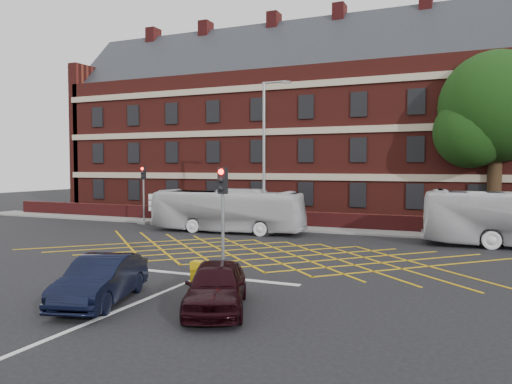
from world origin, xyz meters
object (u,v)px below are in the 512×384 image
at_px(street_lamp, 265,182).
at_px(utility_cabinet, 198,273).
at_px(traffic_light_near, 223,237).
at_px(bus_left, 227,211).
at_px(direction_signs, 155,203).
at_px(car_navy, 101,280).
at_px(deciduous_tree, 495,115).
at_px(traffic_light_far, 144,200).
at_px(car_maroon, 216,286).

height_order(street_lamp, utility_cabinet, street_lamp).
bearing_deg(street_lamp, traffic_light_near, -74.05).
height_order(bus_left, direction_signs, bus_left).
bearing_deg(bus_left, car_navy, -169.76).
distance_m(street_lamp, direction_signs, 11.63).
xyz_separation_m(traffic_light_near, direction_signs, (-14.60, 16.70, -0.39)).
bearing_deg(bus_left, deciduous_tree, -68.46).
bearing_deg(deciduous_tree, bus_left, -155.47).
bearing_deg(traffic_light_far, deciduous_tree, 13.02).
bearing_deg(utility_cabinet, bus_left, 112.42).
xyz_separation_m(traffic_light_far, direction_signs, (-0.37, 1.93, -0.39)).
xyz_separation_m(car_maroon, deciduous_tree, (8.30, 23.14, 6.94)).
relative_size(street_lamp, utility_cabinet, 11.38).
bearing_deg(street_lamp, traffic_light_far, 170.69).
bearing_deg(bus_left, traffic_light_far, 74.34).
xyz_separation_m(street_lamp, utility_cabinet, (2.80, -13.25, -2.92)).
distance_m(deciduous_tree, traffic_light_near, 23.17).
xyz_separation_m(bus_left, car_maroon, (7.62, -15.87, -0.69)).
bearing_deg(direction_signs, bus_left, -24.19).
bearing_deg(car_navy, traffic_light_near, 38.98).
bearing_deg(car_maroon, street_lamp, 84.67).
xyz_separation_m(car_maroon, street_lamp, (-4.97, 15.92, 2.61)).
distance_m(car_maroon, utility_cabinet, 3.45).
height_order(bus_left, deciduous_tree, deciduous_tree).
bearing_deg(traffic_light_near, bus_left, 116.11).
relative_size(car_maroon, direction_signs, 1.95).
bearing_deg(car_maroon, bus_left, 92.96).
bearing_deg(street_lamp, bus_left, -179.04).
distance_m(car_navy, utility_cabinet, 3.77).
bearing_deg(car_maroon, car_navy, 168.80).
bearing_deg(street_lamp, utility_cabinet, -78.06).
bearing_deg(direction_signs, traffic_light_far, -79.15).
distance_m(car_navy, street_lamp, 16.92).
relative_size(traffic_light_near, direction_signs, 1.94).
xyz_separation_m(traffic_light_near, street_lamp, (-3.73, 13.05, 1.58)).
height_order(car_navy, traffic_light_near, traffic_light_near).
distance_m(car_maroon, traffic_light_far, 23.49).
distance_m(car_maroon, deciduous_tree, 25.54).
bearing_deg(direction_signs, car_navy, -59.16).
relative_size(street_lamp, direction_signs, 4.35).
xyz_separation_m(traffic_light_near, utility_cabinet, (-0.93, -0.19, -1.34)).
xyz_separation_m(bus_left, traffic_light_near, (6.38, -13.01, 0.35)).
distance_m(traffic_light_near, utility_cabinet, 1.65).
xyz_separation_m(bus_left, direction_signs, (-8.22, 3.69, -0.04)).
xyz_separation_m(car_navy, car_maroon, (3.71, 0.75, -0.01)).
bearing_deg(direction_signs, utility_cabinet, -51.03).
bearing_deg(utility_cabinet, street_lamp, 101.94).
height_order(car_navy, traffic_light_far, traffic_light_far).
distance_m(deciduous_tree, traffic_light_far, 25.10).
xyz_separation_m(deciduous_tree, street_lamp, (-13.27, -7.22, -4.32)).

